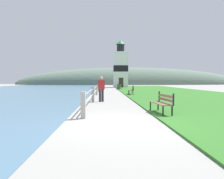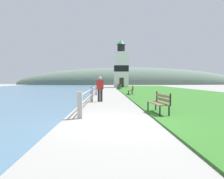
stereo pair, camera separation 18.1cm
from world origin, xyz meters
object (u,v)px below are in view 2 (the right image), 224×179
at_px(person_strolling, 100,88).
at_px(trash_bin, 119,87).
at_px(park_bench_near, 160,102).
at_px(lighthouse, 121,67).
at_px(park_bench_midway, 131,90).
at_px(park_bench_far, 120,86).

xyz_separation_m(person_strolling, trash_bin, (2.40, 19.07, -0.51)).
height_order(park_bench_near, person_strolling, person_strolling).
bearing_deg(park_bench_near, person_strolling, -69.18).
bearing_deg(lighthouse, person_strolling, -96.43).
bearing_deg(lighthouse, park_bench_midway, -91.38).
bearing_deg(person_strolling, park_bench_near, -174.71).
bearing_deg(trash_bin, park_bench_near, -89.26).
height_order(lighthouse, person_strolling, lighthouse).
xyz_separation_m(park_bench_midway, lighthouse, (0.58, 23.98, 3.65)).
distance_m(park_bench_midway, trash_bin, 12.20).
height_order(park_bench_near, lighthouse, lighthouse).
distance_m(park_bench_near, lighthouse, 36.64).
xyz_separation_m(lighthouse, person_strolling, (-3.48, -30.87, -3.26)).
bearing_deg(lighthouse, trash_bin, -95.24).
bearing_deg(trash_bin, lighthouse, 84.76).
bearing_deg(park_bench_midway, park_bench_near, 92.99).
height_order(park_bench_near, park_bench_far, same).
distance_m(person_strolling, trash_bin, 19.23).
height_order(lighthouse, trash_bin, lighthouse).
relative_size(park_bench_far, person_strolling, 1.09).
relative_size(park_bench_near, person_strolling, 1.02).
bearing_deg(trash_bin, person_strolling, -97.16).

